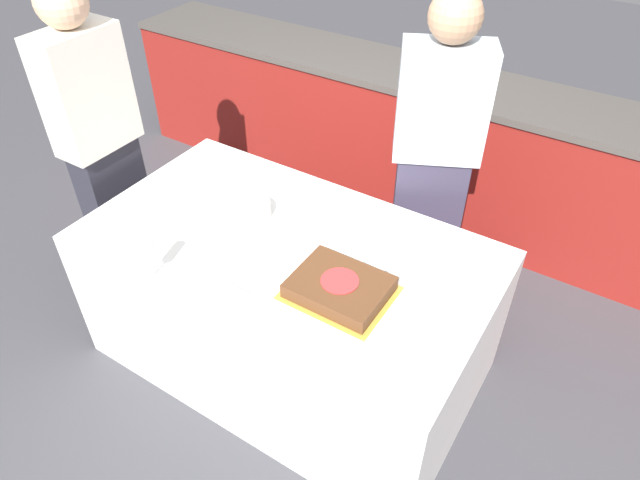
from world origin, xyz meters
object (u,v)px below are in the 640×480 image
plate_stack (249,210)px  wine_glass (149,251)px  cake (340,287)px  person_cutting_cake (433,165)px  person_seated_left (101,146)px

plate_stack → wine_glass: wine_glass is taller
cake → person_cutting_cake: person_cutting_cake is taller
person_seated_left → wine_glass: bearing=-119.7°
person_cutting_cake → cake: bearing=64.5°
person_cutting_cake → person_seated_left: size_ratio=1.00×
plate_stack → cake: bearing=-19.0°
plate_stack → person_seated_left: person_seated_left is taller
wine_glass → person_cutting_cake: person_cutting_cake is taller
cake → wine_glass: bearing=-155.7°
cake → person_cutting_cake: 0.86m
person_seated_left → plate_stack: bearing=-85.0°
plate_stack → person_cutting_cake: bearing=47.3°
cake → person_seated_left: size_ratio=0.24×
person_cutting_cake → wine_glass: bearing=34.2°
wine_glass → plate_stack: bearing=81.1°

